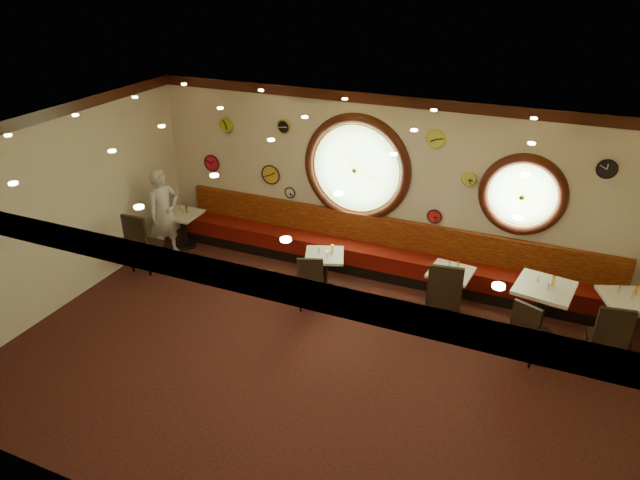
% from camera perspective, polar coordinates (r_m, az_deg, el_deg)
% --- Properties ---
extents(floor, '(9.00, 6.00, 0.00)m').
position_cam_1_polar(floor, '(8.36, 0.11, -11.98)').
color(floor, black).
rests_on(floor, ground).
extents(ceiling, '(9.00, 6.00, 0.02)m').
position_cam_1_polar(ceiling, '(6.83, 0.13, 9.48)').
color(ceiling, gold).
rests_on(ceiling, wall_back).
extents(wall_back, '(9.00, 0.02, 3.20)m').
position_cam_1_polar(wall_back, '(10.03, 6.91, 5.33)').
color(wall_back, beige).
rests_on(wall_back, floor).
extents(wall_front, '(9.00, 0.02, 3.20)m').
position_cam_1_polar(wall_front, '(5.35, -13.19, -16.74)').
color(wall_front, beige).
rests_on(wall_front, floor).
extents(wall_left, '(0.02, 6.00, 3.20)m').
position_cam_1_polar(wall_left, '(9.95, -24.48, 2.84)').
color(wall_left, beige).
rests_on(wall_left, floor).
extents(molding_back, '(9.00, 0.10, 0.18)m').
position_cam_1_polar(molding_back, '(9.55, 7.32, 13.70)').
color(molding_back, black).
rests_on(molding_back, wall_back).
extents(molding_front, '(9.00, 0.10, 0.18)m').
position_cam_1_polar(molding_front, '(4.51, -14.79, -2.19)').
color(molding_front, black).
rests_on(molding_front, wall_back).
extents(molding_left, '(0.10, 6.00, 0.18)m').
position_cam_1_polar(molding_left, '(9.47, -26.00, 11.17)').
color(molding_left, black).
rests_on(molding_left, wall_back).
extents(banquette_base, '(8.00, 0.55, 0.20)m').
position_cam_1_polar(banquette_base, '(10.43, 6.01, -2.88)').
color(banquette_base, black).
rests_on(banquette_base, floor).
extents(banquette_seat, '(8.00, 0.55, 0.30)m').
position_cam_1_polar(banquette_seat, '(10.31, 6.07, -1.67)').
color(banquette_seat, '#5A0C07').
rests_on(banquette_seat, banquette_base).
extents(banquette_back, '(8.00, 0.10, 0.55)m').
position_cam_1_polar(banquette_back, '(10.32, 6.55, 0.82)').
color(banquette_back, '#610807').
rests_on(banquette_back, wall_back).
extents(porthole_left_glass, '(1.66, 0.02, 1.66)m').
position_cam_1_polar(porthole_left_glass, '(10.11, 3.70, 7.16)').
color(porthole_left_glass, '#84B16A').
rests_on(porthole_left_glass, wall_back).
extents(porthole_left_frame, '(1.98, 0.18, 1.98)m').
position_cam_1_polar(porthole_left_frame, '(10.10, 3.67, 7.13)').
color(porthole_left_frame, black).
rests_on(porthole_left_frame, wall_back).
extents(porthole_left_ring, '(1.61, 0.03, 1.61)m').
position_cam_1_polar(porthole_left_ring, '(10.07, 3.62, 7.08)').
color(porthole_left_ring, yellow).
rests_on(porthole_left_ring, wall_back).
extents(porthole_right_glass, '(1.10, 0.02, 1.10)m').
position_cam_1_polar(porthole_right_glass, '(9.63, 19.59, 4.28)').
color(porthole_right_glass, '#84B16A').
rests_on(porthole_right_glass, wall_back).
extents(porthole_right_frame, '(1.38, 0.18, 1.38)m').
position_cam_1_polar(porthole_right_frame, '(9.62, 19.58, 4.25)').
color(porthole_right_frame, black).
rests_on(porthole_right_frame, wall_back).
extents(porthole_right_ring, '(1.09, 0.03, 1.09)m').
position_cam_1_polar(porthole_right_ring, '(9.59, 19.57, 4.19)').
color(porthole_right_ring, yellow).
rests_on(porthole_right_ring, wall_back).
extents(wall_clock_0, '(0.32, 0.03, 0.32)m').
position_cam_1_polar(wall_clock_0, '(11.48, -10.75, 7.56)').
color(wall_clock_0, red).
rests_on(wall_clock_0, wall_back).
extents(wall_clock_1, '(0.30, 0.03, 0.30)m').
position_cam_1_polar(wall_clock_1, '(9.52, 11.52, 9.87)').
color(wall_clock_1, '#B4CF40').
rests_on(wall_clock_1, wall_back).
extents(wall_clock_2, '(0.28, 0.03, 0.28)m').
position_cam_1_polar(wall_clock_2, '(9.42, 26.77, 6.37)').
color(wall_clock_2, black).
rests_on(wall_clock_2, wall_back).
extents(wall_clock_3, '(0.22, 0.03, 0.22)m').
position_cam_1_polar(wall_clock_3, '(9.61, 14.69, 5.91)').
color(wall_clock_3, '#CDCC44').
rests_on(wall_clock_3, wall_back).
extents(wall_clock_4, '(0.24, 0.03, 0.24)m').
position_cam_1_polar(wall_clock_4, '(10.43, -3.65, 11.23)').
color(wall_clock_4, black).
rests_on(wall_clock_4, wall_back).
extents(wall_clock_5, '(0.20, 0.03, 0.20)m').
position_cam_1_polar(wall_clock_5, '(10.79, -2.99, 4.76)').
color(wall_clock_5, silver).
rests_on(wall_clock_5, wall_back).
extents(wall_clock_6, '(0.36, 0.03, 0.36)m').
position_cam_1_polar(wall_clock_6, '(10.85, -4.93, 6.53)').
color(wall_clock_6, gold).
rests_on(wall_clock_6, wall_back).
extents(wall_clock_7, '(0.26, 0.03, 0.26)m').
position_cam_1_polar(wall_clock_7, '(11.03, -9.33, 11.26)').
color(wall_clock_7, '#A3CD29').
rests_on(wall_clock_7, wall_back).
extents(wall_clock_8, '(0.24, 0.03, 0.24)m').
position_cam_1_polar(wall_clock_8, '(9.97, 11.39, 2.34)').
color(wall_clock_8, red).
rests_on(wall_clock_8, wall_back).
extents(table_a, '(0.67, 0.67, 0.72)m').
position_cam_1_polar(table_a, '(11.50, -13.50, 1.41)').
color(table_a, black).
rests_on(table_a, floor).
extents(table_b, '(0.82, 0.82, 0.70)m').
position_cam_1_polar(table_b, '(9.71, 0.45, -2.79)').
color(table_b, black).
rests_on(table_b, floor).
extents(table_c, '(0.72, 0.72, 0.72)m').
position_cam_1_polar(table_c, '(9.42, 12.80, -4.45)').
color(table_c, black).
rests_on(table_c, floor).
extents(table_d, '(0.91, 0.91, 0.88)m').
position_cam_1_polar(table_d, '(9.14, 21.23, -6.07)').
color(table_d, black).
rests_on(table_d, floor).
extents(table_e, '(0.89, 0.89, 0.76)m').
position_cam_1_polar(table_e, '(9.56, 28.05, -6.54)').
color(table_e, black).
rests_on(table_e, floor).
extents(chair_a, '(0.48, 0.48, 0.71)m').
position_cam_1_polar(chair_a, '(10.69, -17.54, 0.09)').
color(chair_a, black).
rests_on(chair_a, floor).
extents(chair_b, '(0.53, 0.53, 0.61)m').
position_cam_1_polar(chair_b, '(9.14, -0.96, -3.95)').
color(chair_b, black).
rests_on(chair_b, floor).
extents(chair_c, '(0.57, 0.57, 0.75)m').
position_cam_1_polar(chair_c, '(8.74, 12.31, -5.24)').
color(chair_c, black).
rests_on(chair_c, floor).
extents(chair_d, '(0.54, 0.54, 0.61)m').
position_cam_1_polar(chair_d, '(8.53, 20.00, -8.27)').
color(chair_d, black).
rests_on(chair_d, floor).
extents(chair_e, '(0.52, 0.52, 0.67)m').
position_cam_1_polar(chair_e, '(8.74, 26.97, -8.39)').
color(chair_e, black).
rests_on(chair_e, floor).
extents(condiment_a_salt, '(0.04, 0.04, 0.10)m').
position_cam_1_polar(condiment_a_salt, '(11.52, -13.91, 3.13)').
color(condiment_a_salt, '#BDBCC1').
rests_on(condiment_a_salt, table_a).
extents(condiment_b_salt, '(0.04, 0.04, 0.11)m').
position_cam_1_polar(condiment_b_salt, '(9.60, -0.09, -1.02)').
color(condiment_b_salt, silver).
rests_on(condiment_b_salt, table_b).
extents(condiment_c_salt, '(0.04, 0.04, 0.11)m').
position_cam_1_polar(condiment_c_salt, '(9.35, 12.81, -2.44)').
color(condiment_c_salt, silver).
rests_on(condiment_c_salt, table_c).
extents(condiment_d_salt, '(0.03, 0.03, 0.09)m').
position_cam_1_polar(condiment_d_salt, '(9.03, 20.98, -3.70)').
color(condiment_d_salt, '#B9B9BD').
rests_on(condiment_d_salt, table_d).
extents(condiment_a_pepper, '(0.04, 0.04, 0.10)m').
position_cam_1_polar(condiment_a_pepper, '(11.34, -13.60, 2.79)').
color(condiment_a_pepper, silver).
rests_on(condiment_a_pepper, table_a).
extents(condiment_b_pepper, '(0.04, 0.04, 0.11)m').
position_cam_1_polar(condiment_b_pepper, '(9.47, 0.68, -1.43)').
color(condiment_b_pepper, silver).
rests_on(condiment_b_pepper, table_b).
extents(condiment_c_pepper, '(0.04, 0.04, 0.10)m').
position_cam_1_polar(condiment_c_pepper, '(9.22, 12.88, -2.92)').
color(condiment_c_pepper, silver).
rests_on(condiment_c_pepper, table_c).
extents(condiment_d_pepper, '(0.03, 0.03, 0.09)m').
position_cam_1_polar(condiment_d_pepper, '(8.89, 21.88, -4.35)').
color(condiment_d_pepper, silver).
rests_on(condiment_d_pepper, table_d).
extents(condiment_a_bottle, '(0.05, 0.05, 0.16)m').
position_cam_1_polar(condiment_a_bottle, '(11.35, -13.23, 3.03)').
color(condiment_a_bottle, gold).
rests_on(condiment_a_bottle, table_a).
extents(condiment_b_bottle, '(0.04, 0.04, 0.14)m').
position_cam_1_polar(condiment_b_bottle, '(9.61, 1.24, -0.88)').
color(condiment_b_bottle, gold).
rests_on(condiment_b_bottle, table_b).
extents(condiment_c_bottle, '(0.04, 0.04, 0.14)m').
position_cam_1_polar(condiment_c_bottle, '(9.34, 13.65, -2.48)').
color(condiment_c_bottle, gold).
rests_on(condiment_c_bottle, table_c).
extents(condiment_d_bottle, '(0.05, 0.05, 0.16)m').
position_cam_1_polar(condiment_d_bottle, '(8.99, 22.30, -3.83)').
color(condiment_d_bottle, gold).
rests_on(condiment_d_bottle, table_d).
extents(condiment_e_salt, '(0.04, 0.04, 0.11)m').
position_cam_1_polar(condiment_e_salt, '(9.47, 27.73, -4.42)').
color(condiment_e_salt, silver).
rests_on(condiment_e_salt, table_e).
extents(condiment_e_pepper, '(0.04, 0.04, 0.11)m').
position_cam_1_polar(condiment_e_pepper, '(9.41, 28.82, -4.85)').
color(condiment_e_pepper, silver).
rests_on(condiment_e_pepper, table_e).
extents(condiment_e_bottle, '(0.05, 0.05, 0.16)m').
position_cam_1_polar(condiment_e_bottle, '(9.52, 29.08, -4.40)').
color(condiment_e_bottle, gold).
rests_on(condiment_e_bottle, table_e).
extents(waiter, '(0.60, 0.73, 1.72)m').
position_cam_1_polar(waiter, '(11.12, -15.31, 2.60)').
color(waiter, silver).
rests_on(waiter, floor).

